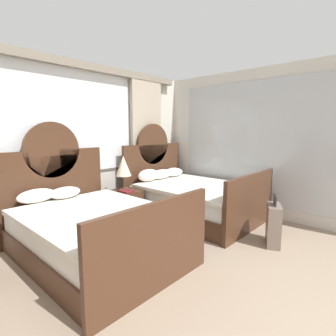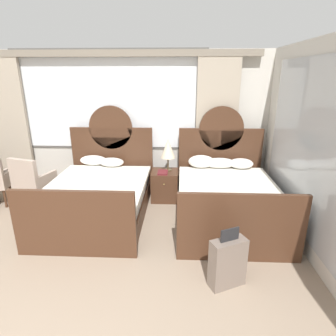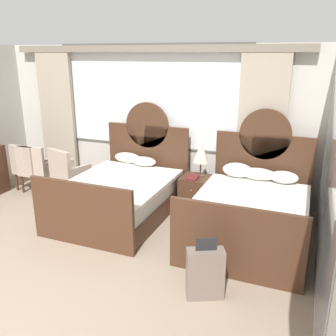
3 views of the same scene
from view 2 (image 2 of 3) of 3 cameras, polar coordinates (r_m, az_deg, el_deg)
name	(u,v)px [view 2 (image 2 of 3)]	position (r m, az deg, el deg)	size (l,w,h in m)	color
wall_back_window	(111,118)	(5.65, -11.45, 9.89)	(6.04, 0.22, 2.72)	beige
wall_right_mirror	(336,163)	(3.55, 30.98, 0.96)	(0.08, 4.93, 2.70)	beige
bed_near_window	(99,196)	(4.79, -13.79, -5.49)	(1.57, 2.21, 1.72)	#472B1C
bed_near_mirror	(226,197)	(4.67, 11.74, -5.87)	(1.57, 2.21, 1.72)	#472B1C
nightstand_between_beds	(165,185)	(5.28, -0.66, -3.54)	(0.49, 0.51, 0.55)	#472B1C
table_lamp_on_nightstand	(168,149)	(5.12, 0.00, 3.93)	(0.27, 0.27, 0.60)	brown
book_on_nightstand	(163,172)	(5.09, -1.07, -0.90)	(0.18, 0.26, 0.03)	maroon
armchair_by_window_left	(32,179)	(5.52, -25.98, -2.11)	(0.69, 0.69, 0.91)	#B29E8E
suitcase_on_floor	(228,263)	(3.32, 12.04, -18.32)	(0.44, 0.33, 0.72)	#75665B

